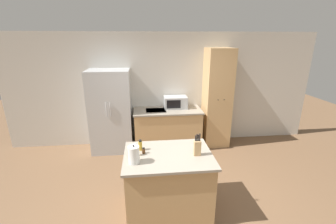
{
  "coord_description": "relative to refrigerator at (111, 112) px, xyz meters",
  "views": [
    {
      "loc": [
        -0.45,
        -2.85,
        2.44
      ],
      "look_at": [
        0.0,
        1.4,
        1.05
      ],
      "focal_mm": 24.0,
      "sensor_mm": 36.0,
      "label": 1
    }
  ],
  "objects": [
    {
      "name": "microwave",
      "position": [
        1.46,
        0.13,
        0.14
      ],
      "size": [
        0.52,
        0.35,
        0.27
      ],
      "color": "#B2B5B7",
      "rests_on": "back_counter"
    },
    {
      "name": "back_counter",
      "position": [
        1.26,
        -0.01,
        -0.45
      ],
      "size": [
        1.53,
        0.7,
        0.92
      ],
      "color": "tan",
      "rests_on": "ground_plane"
    },
    {
      "name": "refrigerator",
      "position": [
        0.0,
        0.0,
        0.0
      ],
      "size": [
        0.89,
        0.66,
        1.83
      ],
      "color": "#B7BABC",
      "rests_on": "ground_plane"
    },
    {
      "name": "spice_bottle_amber_oil",
      "position": [
        0.6,
        -2.07,
        0.1
      ],
      "size": [
        0.05,
        0.05,
        0.18
      ],
      "color": "gold",
      "rests_on": "kitchen_island"
    },
    {
      "name": "pantry_cabinet",
      "position": [
        2.41,
        0.05,
        0.22
      ],
      "size": [
        0.58,
        0.57,
        2.26
      ],
      "color": "tan",
      "rests_on": "ground_plane"
    },
    {
      "name": "kettle",
      "position": [
        0.59,
        -2.26,
        0.13
      ],
      "size": [
        0.15,
        0.15,
        0.25
      ],
      "color": "white",
      "rests_on": "kitchen_island"
    },
    {
      "name": "ground_plane",
      "position": [
        1.21,
        -1.98,
        -0.92
      ],
      "size": [
        14.0,
        14.0,
        0.0
      ],
      "primitive_type": "plane",
      "color": "brown"
    },
    {
      "name": "spice_bottle_tall_dark",
      "position": [
        0.67,
        -1.91,
        0.09
      ],
      "size": [
        0.06,
        0.06,
        0.16
      ],
      "color": "gold",
      "rests_on": "kitchen_island"
    },
    {
      "name": "knife_block",
      "position": [
        1.44,
        -2.15,
        0.13
      ],
      "size": [
        0.09,
        0.07,
        0.32
      ],
      "color": "tan",
      "rests_on": "kitchen_island"
    },
    {
      "name": "wall_back",
      "position": [
        1.21,
        0.35,
        0.38
      ],
      "size": [
        7.2,
        0.06,
        2.6
      ],
      "color": "beige",
      "rests_on": "ground_plane"
    },
    {
      "name": "spice_bottle_short_red",
      "position": [
        0.71,
        -2.02,
        0.05
      ],
      "size": [
        0.05,
        0.05,
        0.09
      ],
      "color": "#563319",
      "rests_on": "kitchen_island"
    },
    {
      "name": "kitchen_island",
      "position": [
        1.05,
        -2.08,
        -0.45
      ],
      "size": [
        1.22,
        0.9,
        0.93
      ],
      "color": "tan",
      "rests_on": "ground_plane"
    }
  ]
}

